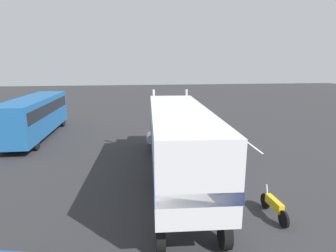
{
  "coord_description": "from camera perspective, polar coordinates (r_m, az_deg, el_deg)",
  "views": [
    {
      "loc": [
        -20.43,
        2.67,
        6.22
      ],
      "look_at": [
        -0.63,
        0.01,
        1.6
      ],
      "focal_mm": 29.21,
      "sensor_mm": 36.0,
      "label": 1
    }
  ],
  "objects": [
    {
      "name": "ground_plane",
      "position": [
        21.52,
        -0.2,
        -3.78
      ],
      "size": [
        120.0,
        120.0,
        0.0
      ],
      "primitive_type": "plane",
      "color": "#2D2D30"
    },
    {
      "name": "lane_stripe_near",
      "position": [
        17.96,
        13.06,
        -7.57
      ],
      "size": [
        4.4,
        0.58,
        0.01
      ],
      "primitive_type": "cube",
      "rotation": [
        0.0,
        0.0,
        -0.1
      ],
      "color": "silver",
      "rests_on": "ground_plane"
    },
    {
      "name": "lane_stripe_mid",
      "position": [
        22.28,
        16.91,
        -3.76
      ],
      "size": [
        4.4,
        0.33,
        0.01
      ],
      "primitive_type": "cube",
      "rotation": [
        0.0,
        0.0,
        -0.04
      ],
      "color": "silver",
      "rests_on": "ground_plane"
    },
    {
      "name": "semi_truck",
      "position": [
        14.05,
        1.86,
        -2.23
      ],
      "size": [
        14.3,
        3.45,
        4.5
      ],
      "color": "#193399",
      "rests_on": "ground_plane"
    },
    {
      "name": "person_bystander",
      "position": [
        16.38,
        9.05,
        -6.12
      ],
      "size": [
        0.39,
        0.48,
        1.63
      ],
      "color": "#2D3347",
      "rests_on": "ground_plane"
    },
    {
      "name": "parked_bus",
      "position": [
        25.55,
        -26.02,
        2.34
      ],
      "size": [
        11.03,
        2.7,
        3.4
      ],
      "color": "#1E5999",
      "rests_on": "ground_plane"
    },
    {
      "name": "motorcycle",
      "position": [
        12.47,
        21.25,
        -15.31
      ],
      "size": [
        2.11,
        0.26,
        1.12
      ],
      "color": "black",
      "rests_on": "ground_plane"
    }
  ]
}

